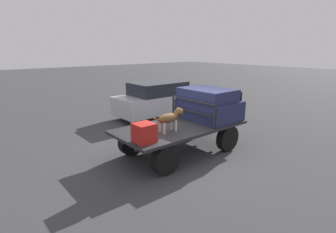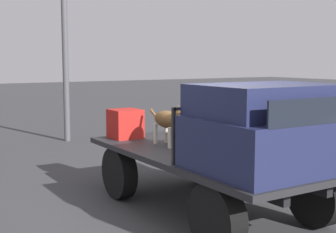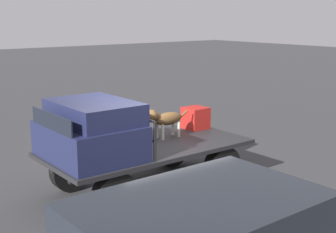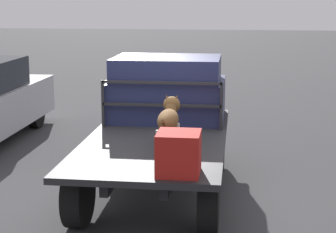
% 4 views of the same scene
% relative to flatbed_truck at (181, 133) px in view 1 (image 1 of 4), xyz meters
% --- Properties ---
extents(ground_plane, '(80.00, 80.00, 0.00)m').
position_rel_flatbed_truck_xyz_m(ground_plane, '(0.00, 0.00, -0.62)').
color(ground_plane, '#38383A').
extents(flatbed_truck, '(4.01, 1.94, 0.87)m').
position_rel_flatbed_truck_xyz_m(flatbed_truck, '(0.00, 0.00, 0.00)').
color(flatbed_truck, black).
rests_on(flatbed_truck, ground).
extents(truck_cab, '(1.42, 1.82, 1.01)m').
position_rel_flatbed_truck_xyz_m(truck_cab, '(1.22, 0.00, 0.72)').
color(truck_cab, '#1E2347').
rests_on(truck_cab, flatbed_truck).
extents(truck_headboard, '(0.04, 1.82, 0.72)m').
position_rel_flatbed_truck_xyz_m(truck_headboard, '(0.47, 0.00, 0.72)').
color(truck_headboard, '#232326').
rests_on(truck_headboard, flatbed_truck).
extents(dog, '(1.10, 0.26, 0.67)m').
position_rel_flatbed_truck_xyz_m(dog, '(-0.60, -0.24, 0.65)').
color(dog, beige).
rests_on(dog, flatbed_truck).
extents(cargo_crate, '(0.48, 0.48, 0.48)m').
position_rel_flatbed_truck_xyz_m(cargo_crate, '(-1.67, -0.49, 0.48)').
color(cargo_crate, '#AD1E19').
rests_on(cargo_crate, flatbed_truck).
extents(parked_sedan, '(4.51, 1.78, 1.62)m').
position_rel_flatbed_truck_xyz_m(parked_sedan, '(2.37, 3.96, 0.19)').
color(parked_sedan, black).
rests_on(parked_sedan, ground).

